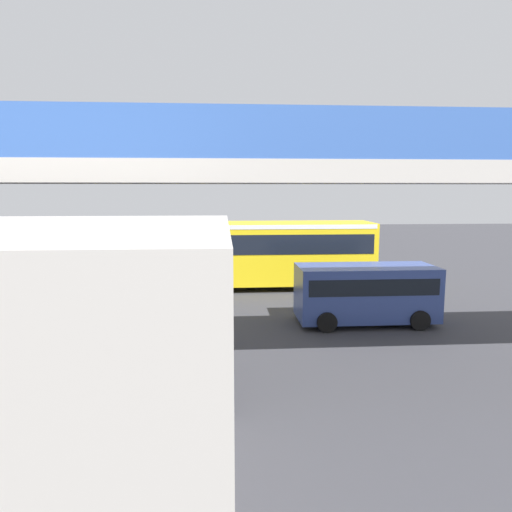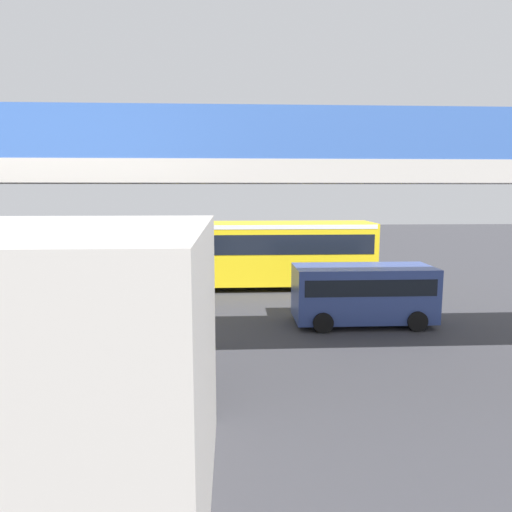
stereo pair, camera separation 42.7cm
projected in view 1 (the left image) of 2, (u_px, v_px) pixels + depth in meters
The scene contains 11 objects.
ground at pixel (231, 287), 22.42m from camera, with size 80.00×80.00×0.00m, color #38383D.
city_bus at pixel (252, 249), 22.05m from camera, with size 11.54×2.85×3.15m.
parked_van at pixel (366, 290), 16.27m from camera, with size 4.80×2.17×2.05m.
pedestrian at pixel (54, 267), 22.91m from camera, with size 0.38×0.38×1.79m.
traffic_sign at pixel (99, 243), 24.58m from camera, with size 0.08×0.60×2.80m.
lane_dash_leftmost at pixel (371, 273), 26.28m from camera, with size 2.00×0.20×0.01m, color silver.
lane_dash_left at pixel (301, 274), 26.00m from camera, with size 2.00×0.20×0.01m, color silver.
lane_dash_centre at pixel (230, 275), 25.71m from camera, with size 2.00×0.20×0.01m, color silver.
lane_dash_right at pixel (157, 276), 25.43m from camera, with size 2.00×0.20×0.01m, color silver.
lane_dash_rightmost at pixel (83, 277), 25.14m from camera, with size 2.00×0.20×0.01m, color silver.
pedestrian_overpass at pixel (239, 187), 11.03m from camera, with size 28.92×2.60×6.43m.
Camera 1 is at (0.39, 22.01, 4.68)m, focal length 32.52 mm.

